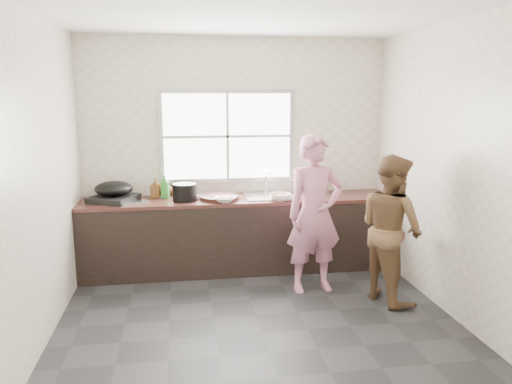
{
  "coord_description": "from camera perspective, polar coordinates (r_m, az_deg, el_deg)",
  "views": [
    {
      "loc": [
        -0.66,
        -4.32,
        2.03
      ],
      "look_at": [
        0.1,
        0.65,
        1.05
      ],
      "focal_mm": 35.0,
      "sensor_mm": 36.0,
      "label": 1
    }
  ],
  "objects": [
    {
      "name": "wall_front",
      "position": [
        2.88,
        4.84,
        -2.64
      ],
      "size": [
        3.6,
        0.01,
        2.7
      ],
      "primitive_type": "cube",
      "color": "beige",
      "rests_on": "ground"
    },
    {
      "name": "bowl_mince",
      "position": [
        5.54,
        -3.57,
        -0.88
      ],
      "size": [
        0.27,
        0.27,
        0.06
      ],
      "primitive_type": "imported",
      "rotation": [
        0.0,
        0.0,
        -0.2
      ],
      "color": "white",
      "rests_on": "countertop"
    },
    {
      "name": "countertop",
      "position": [
        5.78,
        -1.94,
        -0.88
      ],
      "size": [
        3.6,
        0.64,
        0.04
      ],
      "primitive_type": "cube",
      "color": "#3D1E19",
      "rests_on": "cabinet"
    },
    {
      "name": "faucet",
      "position": [
        5.99,
        1.15,
        1.21
      ],
      "size": [
        0.02,
        0.02,
        0.3
      ],
      "primitive_type": "cylinder",
      "color": "silver",
      "rests_on": "countertop"
    },
    {
      "name": "plate_food",
      "position": [
        5.96,
        -10.75,
        -0.42
      ],
      "size": [
        0.29,
        0.29,
        0.02
      ],
      "primitive_type": "cylinder",
      "rotation": [
        0.0,
        0.0,
        0.42
      ],
      "color": "silver",
      "rests_on": "countertop"
    },
    {
      "name": "wall_left",
      "position": [
        4.52,
        -23.24,
        1.49
      ],
      "size": [
        0.01,
        3.2,
        2.7
      ],
      "primitive_type": "cube",
      "color": "silver",
      "rests_on": "ground"
    },
    {
      "name": "bottle_brown_tall",
      "position": [
        5.88,
        -11.4,
        0.37
      ],
      "size": [
        0.11,
        0.11,
        0.21
      ],
      "primitive_type": "imported",
      "rotation": [
        0.0,
        0.0,
        -0.2
      ],
      "color": "#503414",
      "rests_on": "countertop"
    },
    {
      "name": "pot_lid_left",
      "position": [
        5.67,
        -14.65,
        -1.2
      ],
      "size": [
        0.33,
        0.33,
        0.01
      ],
      "primitive_type": "cylinder",
      "rotation": [
        0.0,
        0.0,
        0.21
      ],
      "color": "silver",
      "rests_on": "countertop"
    },
    {
      "name": "cleaver",
      "position": [
        5.76,
        -6.47,
        -0.35
      ],
      "size": [
        0.21,
        0.15,
        0.01
      ],
      "primitive_type": "cube",
      "rotation": [
        0.0,
        0.0,
        0.28
      ],
      "color": "#B6B8BD",
      "rests_on": "cutting_board"
    },
    {
      "name": "bowl_held",
      "position": [
        5.65,
        3.65,
        -0.63
      ],
      "size": [
        0.25,
        0.25,
        0.06
      ],
      "primitive_type": "imported",
      "rotation": [
        0.0,
        0.0,
        -0.27
      ],
      "color": "white",
      "rests_on": "countertop"
    },
    {
      "name": "bowl_crabs",
      "position": [
        5.63,
        2.78,
        -0.65
      ],
      "size": [
        0.23,
        0.23,
        0.06
      ],
      "primitive_type": "imported",
      "rotation": [
        0.0,
        0.0,
        -0.14
      ],
      "color": "silver",
      "rests_on": "countertop"
    },
    {
      "name": "wall_right",
      "position": [
        5.02,
        20.82,
        2.53
      ],
      "size": [
        0.01,
        3.2,
        2.7
      ],
      "primitive_type": "cube",
      "color": "beige",
      "rests_on": "ground"
    },
    {
      "name": "burner",
      "position": [
        5.79,
        -15.96,
        -0.73
      ],
      "size": [
        0.59,
        0.59,
        0.07
      ],
      "primitive_type": "cube",
      "rotation": [
        0.0,
        0.0,
        -0.43
      ],
      "color": "black",
      "rests_on": "countertop"
    },
    {
      "name": "ceiling",
      "position": [
        4.43,
        -0.0,
        19.8
      ],
      "size": [
        3.6,
        3.2,
        0.01
      ],
      "primitive_type": "cube",
      "color": "silver",
      "rests_on": "wall_back"
    },
    {
      "name": "cutting_board",
      "position": [
        5.7,
        -4.19,
        -0.64
      ],
      "size": [
        0.53,
        0.53,
        0.04
      ],
      "primitive_type": "cylinder",
      "rotation": [
        0.0,
        0.0,
        -0.23
      ],
      "color": "black",
      "rests_on": "countertop"
    },
    {
      "name": "bottle_green",
      "position": [
        5.83,
        -10.37,
        0.63
      ],
      "size": [
        0.12,
        0.12,
        0.28
      ],
      "primitive_type": "imported",
      "rotation": [
        0.0,
        0.0,
        -0.18
      ],
      "color": "#2B832D",
      "rests_on": "countertop"
    },
    {
      "name": "floor",
      "position": [
        4.82,
        -0.0,
        -13.93
      ],
      "size": [
        3.6,
        3.2,
        0.01
      ],
      "primitive_type": "cube",
      "color": "#252527",
      "rests_on": "ground"
    },
    {
      "name": "bottle_brown_short",
      "position": [
        5.95,
        -10.15,
        0.36
      ],
      "size": [
        0.15,
        0.15,
        0.18
      ],
      "primitive_type": "imported",
      "rotation": [
        0.0,
        0.0,
        -0.07
      ],
      "color": "#3E1F0F",
      "rests_on": "countertop"
    },
    {
      "name": "black_pot",
      "position": [
        5.66,
        -8.15,
        -0.03
      ],
      "size": [
        0.35,
        0.35,
        0.19
      ],
      "primitive_type": "cylinder",
      "rotation": [
        0.0,
        0.0,
        0.38
      ],
      "color": "black",
      "rests_on": "countertop"
    },
    {
      "name": "cabinet",
      "position": [
        5.88,
        -1.92,
        -4.98
      ],
      "size": [
        3.6,
        0.62,
        0.82
      ],
      "primitive_type": "cube",
      "color": "black",
      "rests_on": "floor"
    },
    {
      "name": "pot_lid_right",
      "position": [
        5.66,
        -13.29,
        -1.14
      ],
      "size": [
        0.32,
        0.32,
        0.01
      ],
      "primitive_type": "cylinder",
      "rotation": [
        0.0,
        0.0,
        0.43
      ],
      "color": "silver",
      "rests_on": "countertop"
    },
    {
      "name": "person_side",
      "position": [
        5.11,
        15.17,
        -4.04
      ],
      "size": [
        0.74,
        0.84,
        1.47
      ],
      "primitive_type": "imported",
      "rotation": [
        0.0,
        0.0,
        1.86
      ],
      "color": "brown",
      "rests_on": "floor"
    },
    {
      "name": "wall_back",
      "position": [
        6.0,
        -2.33,
        4.5
      ],
      "size": [
        3.6,
        0.01,
        2.7
      ],
      "primitive_type": "cube",
      "color": "beige",
      "rests_on": "ground"
    },
    {
      "name": "woman",
      "position": [
        5.2,
        6.72,
        -3.11
      ],
      "size": [
        0.6,
        0.43,
        1.54
      ],
      "primitive_type": "imported",
      "rotation": [
        0.0,
        0.0,
        0.11
      ],
      "color": "#CC7A9A",
      "rests_on": "floor"
    },
    {
      "name": "window_glazing",
      "position": [
        5.94,
        -3.27,
        6.36
      ],
      "size": [
        1.5,
        0.01,
        1.0
      ],
      "primitive_type": "cube",
      "color": "white",
      "rests_on": "window_frame"
    },
    {
      "name": "window_frame",
      "position": [
        5.96,
        -3.29,
        6.38
      ],
      "size": [
        1.6,
        0.05,
        1.1
      ],
      "primitive_type": "cube",
      "color": "#9EA0A5",
      "rests_on": "wall_back"
    },
    {
      "name": "wok",
      "position": [
        5.82,
        -15.95,
        0.39
      ],
      "size": [
        0.56,
        0.56,
        0.16
      ],
      "primitive_type": "ellipsoid",
      "rotation": [
        0.0,
        0.0,
        0.43
      ],
      "color": "black",
      "rests_on": "burner"
    },
    {
      "name": "sink",
      "position": [
        5.82,
        1.48,
        -0.53
      ],
      "size": [
        0.55,
        0.45,
        0.02
      ],
      "primitive_type": "cube",
      "color": "silver",
      "rests_on": "countertop"
    },
    {
      "name": "dish_rack",
      "position": [
        6.13,
        6.09,
        1.43
      ],
      "size": [
        0.44,
        0.33,
        0.31
      ],
      "primitive_type": "cube",
      "rotation": [
        0.0,
        0.0,
        -0.1
      ],
      "color": "white",
      "rests_on": "countertop"
    },
    {
      "name": "glass_jar",
      "position": [
        5.93,
        -8.57,
        0.01
      ],
      "size": [
        0.09,
        0.09,
        0.1
      ],
      "primitive_type": "cylinder",
      "rotation": [
        0.0,
        0.0,
        0.39
      ],
      "color": "white",
      "rests_on": "countertop"
    }
  ]
}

